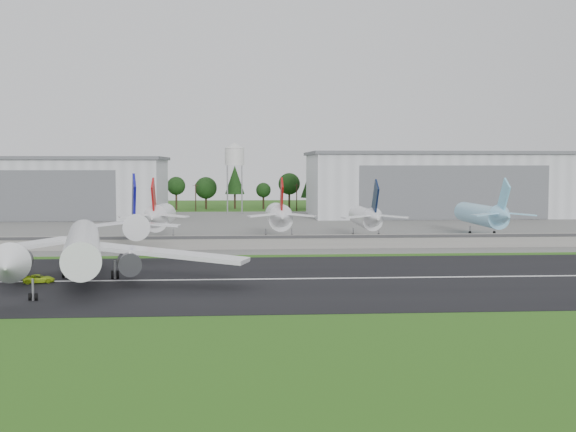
{
  "coord_description": "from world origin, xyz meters",
  "views": [
    {
      "loc": [
        -3.37,
        -114.48,
        19.83
      ],
      "look_at": [
        7.22,
        40.0,
        9.0
      ],
      "focal_mm": 45.0,
      "sensor_mm": 36.0,
      "label": 1
    }
  ],
  "objects": [
    {
      "name": "utility_poles",
      "position": [
        0.0,
        200.0,
        0.0
      ],
      "size": [
        230.0,
        3.0,
        12.0
      ],
      "primitive_type": null,
      "color": "black",
      "rests_on": "ground"
    },
    {
      "name": "main_airliner",
      "position": [
        -30.08,
        9.57,
        4.89
      ],
      "size": [
        56.18,
        58.96,
        18.17
      ],
      "rotation": [
        0.0,
        0.0,
        3.34
      ],
      "color": "white",
      "rests_on": "runway"
    },
    {
      "name": "runway",
      "position": [
        0.0,
        10.0,
        0.05
      ],
      "size": [
        320.0,
        60.0,
        0.1
      ],
      "primitive_type": "cube",
      "color": "black",
      "rests_on": "ground"
    },
    {
      "name": "blast_fence",
      "position": [
        0.0,
        54.99,
        1.81
      ],
      "size": [
        240.0,
        0.61,
        3.5
      ],
      "color": "gray",
      "rests_on": "ground"
    },
    {
      "name": "parked_jet_red_b",
      "position": [
        7.34,
        76.59,
        6.4
      ],
      "size": [
        7.36,
        31.29,
        16.92
      ],
      "color": "white",
      "rests_on": "ground"
    },
    {
      "name": "hangar_east",
      "position": [
        75.0,
        164.92,
        12.63
      ],
      "size": [
        102.0,
        47.0,
        25.2
      ],
      "color": "silver",
      "rests_on": "ground"
    },
    {
      "name": "ground_vehicle",
      "position": [
        -37.04,
        8.42,
        0.82
      ],
      "size": [
        5.65,
        3.77,
        1.44
      ],
      "primitive_type": "imported",
      "rotation": [
        0.0,
        0.0,
        1.86
      ],
      "color": "#A9D118",
      "rests_on": "runway"
    },
    {
      "name": "apron",
      "position": [
        0.0,
        120.0,
        0.05
      ],
      "size": [
        320.0,
        150.0,
        0.1
      ],
      "primitive_type": "cube",
      "color": "slate",
      "rests_on": "ground"
    },
    {
      "name": "water_tower",
      "position": [
        -5.0,
        185.0,
        24.55
      ],
      "size": [
        8.4,
        8.4,
        29.4
      ],
      "color": "#99999E",
      "rests_on": "ground"
    },
    {
      "name": "runway_centerline",
      "position": [
        0.0,
        10.0,
        0.11
      ],
      "size": [
        220.0,
        1.0,
        0.02
      ],
      "primitive_type": "cube",
      "color": "white",
      "rests_on": "runway"
    },
    {
      "name": "parked_jet_skyblue",
      "position": [
        64.9,
        81.57,
        6.18
      ],
      "size": [
        7.36,
        37.29,
        16.74
      ],
      "color": "#8ED1F5",
      "rests_on": "ground"
    },
    {
      "name": "ground",
      "position": [
        0.0,
        0.0,
        0.0
      ],
      "size": [
        600.0,
        600.0,
        0.0
      ],
      "primitive_type": "plane",
      "color": "#285614",
      "rests_on": "ground"
    },
    {
      "name": "treeline",
      "position": [
        0.0,
        215.0,
        0.0
      ],
      "size": [
        320.0,
        16.0,
        22.0
      ],
      "primitive_type": null,
      "color": "black",
      "rests_on": "ground"
    },
    {
      "name": "parked_jet_red_a",
      "position": [
        -24.29,
        76.59,
        6.39
      ],
      "size": [
        7.36,
        31.29,
        16.91
      ],
      "color": "white",
      "rests_on": "ground"
    },
    {
      "name": "hangar_west",
      "position": [
        -80.0,
        164.92,
        11.63
      ],
      "size": [
        97.0,
        44.0,
        23.2
      ],
      "color": "silver",
      "rests_on": "ground"
    },
    {
      "name": "parked_jet_navy",
      "position": [
        31.0,
        76.53,
        5.97
      ],
      "size": [
        7.36,
        31.29,
        16.46
      ],
      "color": "white",
      "rests_on": "ground"
    }
  ]
}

